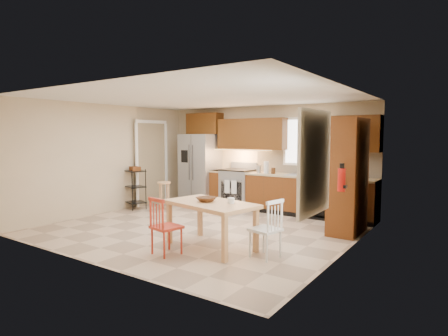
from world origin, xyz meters
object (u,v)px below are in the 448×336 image
at_px(refrigerator, 200,169).
at_px(utility_cart, 135,189).
at_px(bar_stool, 164,196).
at_px(table_jar, 231,202).
at_px(range_stove, 238,189).
at_px(soap_bottle, 316,172).
at_px(table_bowl, 206,202).
at_px(pantry, 348,176).
at_px(chair_white, 265,228).
at_px(fire_extinguisher, 342,180).
at_px(chair_red, 167,226).
at_px(dining_table, 211,225).

height_order(refrigerator, utility_cart, refrigerator).
bearing_deg(bar_stool, table_jar, -10.08).
relative_size(range_stove, utility_cart, 0.94).
relative_size(soap_bottle, table_bowl, 0.64).
bearing_deg(table_jar, utility_cart, 159.09).
height_order(bar_stool, utility_cart, utility_cart).
distance_m(pantry, table_bowl, 2.70).
height_order(chair_white, table_jar, chair_white).
relative_size(soap_bottle, chair_white, 0.22).
height_order(range_stove, fire_extinguisher, fire_extinguisher).
distance_m(range_stove, table_jar, 3.52).
relative_size(table_bowl, bar_stool, 0.45).
xyz_separation_m(table_bowl, bar_stool, (-2.69, 1.87, -0.39)).
bearing_deg(chair_red, fire_extinguisher, 51.13).
relative_size(range_stove, soap_bottle, 4.82).
bearing_deg(range_stove, chair_red, -73.75).
height_order(refrigerator, chair_white, refrigerator).
height_order(range_stove, table_jar, range_stove).
relative_size(soap_bottle, dining_table, 0.13).
distance_m(dining_table, chair_white, 0.95).
bearing_deg(dining_table, utility_cart, 167.41).
bearing_deg(pantry, range_stove, 161.71).
height_order(table_bowl, utility_cart, utility_cart).
bearing_deg(range_stove, table_jar, -59.65).
height_order(fire_extinguisher, table_bowl, fire_extinguisher).
bearing_deg(pantry, chair_white, -105.65).
relative_size(refrigerator, bar_stool, 2.71).
bearing_deg(dining_table, pantry, 65.68).
distance_m(range_stove, soap_bottle, 2.10).
bearing_deg(table_bowl, pantry, 52.66).
bearing_deg(chair_red, soap_bottle, 87.19).
xyz_separation_m(range_stove, bar_stool, (-1.33, -1.25, -0.12)).
height_order(soap_bottle, utility_cart, soap_bottle).
xyz_separation_m(range_stove, chair_red, (1.10, -3.76, -0.03)).
bearing_deg(dining_table, table_bowl, -168.58).
bearing_deg(fire_extinguisher, chair_white, -127.24).
bearing_deg(chair_white, chair_red, 129.72).
distance_m(bar_stool, utility_cart, 0.73).
bearing_deg(table_bowl, refrigerator, 129.35).
distance_m(refrigerator, table_bowl, 3.95).
distance_m(refrigerator, table_jar, 4.16).
bearing_deg(fire_extinguisher, table_bowl, -149.39).
distance_m(fire_extinguisher, chair_red, 2.79).
height_order(soap_bottle, chair_red, soap_bottle).
bearing_deg(range_stove, soap_bottle, -2.40).
distance_m(soap_bottle, pantry, 1.31).
distance_m(range_stove, utility_cart, 2.52).
bearing_deg(table_jar, dining_table, -164.05).
height_order(soap_bottle, bar_stool, soap_bottle).
bearing_deg(chair_white, bar_stool, 75.44).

